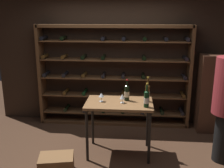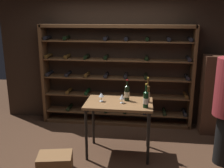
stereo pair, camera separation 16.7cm
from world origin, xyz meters
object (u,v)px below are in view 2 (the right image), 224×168
object	(u,v)px
wine_bottle_red_label	(148,93)
tasting_table	(119,109)
display_cabinet	(213,95)
wine_bottle_black_capsule	(146,99)
wine_bottle_green_slim	(127,93)
wine_glass_stemmed_right	(122,97)
wine_glass_stemmed_center	(101,95)
wine_rack	(116,76)
wine_crate	(55,164)

from	to	relation	value
wine_bottle_red_label	tasting_table	bearing A→B (deg)	-169.92
display_cabinet	wine_bottle_black_capsule	world-z (taller)	display_cabinet
wine_bottle_green_slim	wine_bottle_red_label	size ratio (longest dim) A/B	0.87
wine_glass_stemmed_right	wine_glass_stemmed_center	xyz separation A→B (m)	(-0.33, 0.04, 0.00)
wine_bottle_black_capsule	wine_glass_stemmed_right	world-z (taller)	wine_bottle_black_capsule
wine_bottle_green_slim	wine_glass_stemmed_center	xyz separation A→B (m)	(-0.40, -0.09, -0.03)
wine_rack	tasting_table	bearing A→B (deg)	-81.21
wine_crate	wine_glass_stemmed_center	distance (m)	1.23
wine_bottle_green_slim	wine_glass_stemmed_center	size ratio (longest dim) A/B	2.50
wine_rack	wine_bottle_green_slim	world-z (taller)	wine_rack
tasting_table	wine_bottle_red_label	xyz separation A→B (m)	(0.44, 0.08, 0.25)
wine_rack	wine_bottle_red_label	xyz separation A→B (m)	(0.63, -1.14, 0.02)
wine_rack	wine_bottle_green_slim	xyz separation A→B (m)	(0.30, -1.12, 0.00)
wine_crate	wine_bottle_green_slim	world-z (taller)	wine_bottle_green_slim
wine_bottle_green_slim	wine_glass_stemmed_center	distance (m)	0.41
display_cabinet	wine_bottle_red_label	bearing A→B (deg)	-142.54
tasting_table	wine_bottle_green_slim	size ratio (longest dim) A/B	3.02
wine_crate	wine_glass_stemmed_center	size ratio (longest dim) A/B	3.46
wine_glass_stemmed_right	wine_glass_stemmed_center	bearing A→B (deg)	173.50
wine_glass_stemmed_right	wine_glass_stemmed_center	distance (m)	0.33
wine_crate	wine_glass_stemmed_right	distance (m)	1.39
wine_rack	wine_glass_stemmed_center	world-z (taller)	wine_rack
tasting_table	wine_glass_stemmed_center	bearing A→B (deg)	178.30
wine_crate	display_cabinet	xyz separation A→B (m)	(2.52, 1.71, 0.60)
wine_crate	wine_glass_stemmed_center	world-z (taller)	wine_glass_stemmed_center
wine_bottle_black_capsule	tasting_table	bearing A→B (deg)	156.27
tasting_table	wine_crate	xyz separation A→B (m)	(-0.84, -0.69, -0.63)
display_cabinet	wine_glass_stemmed_right	distance (m)	1.95
wine_bottle_green_slim	wine_glass_stemmed_center	bearing A→B (deg)	-167.15
wine_rack	display_cabinet	bearing A→B (deg)	-5.74
display_cabinet	wine_bottle_green_slim	bearing A→B (deg)	-149.29
wine_crate	wine_glass_stemmed_right	xyz separation A→B (m)	(0.89, 0.66, 0.84)
tasting_table	wine_glass_stemmed_center	size ratio (longest dim) A/B	7.55
display_cabinet	wine_bottle_green_slim	world-z (taller)	display_cabinet
display_cabinet	wine_glass_stemmed_center	size ratio (longest dim) A/B	10.81
wine_glass_stemmed_right	wine_glass_stemmed_center	size ratio (longest dim) A/B	1.02
tasting_table	display_cabinet	xyz separation A→B (m)	(1.68, 1.03, -0.03)
wine_bottle_green_slim	display_cabinet	bearing A→B (deg)	30.71
wine_rack	display_cabinet	world-z (taller)	wine_rack
display_cabinet	wine_bottle_red_label	distance (m)	1.58
display_cabinet	wine_bottle_black_capsule	xyz separation A→B (m)	(-1.26, -1.21, 0.27)
wine_crate	wine_glass_stemmed_center	bearing A→B (deg)	51.09
wine_rack	wine_bottle_green_slim	distance (m)	1.16
wine_bottle_black_capsule	wine_bottle_green_slim	bearing A→B (deg)	136.67
tasting_table	wine_glass_stemmed_center	world-z (taller)	wine_glass_stemmed_center
wine_rack	wine_bottle_black_capsule	bearing A→B (deg)	-66.65
wine_glass_stemmed_right	wine_bottle_green_slim	bearing A→B (deg)	62.87
wine_rack	wine_glass_stemmed_right	distance (m)	1.27
wine_glass_stemmed_right	wine_bottle_red_label	bearing A→B (deg)	15.46
wine_bottle_black_capsule	wine_rack	bearing A→B (deg)	113.35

